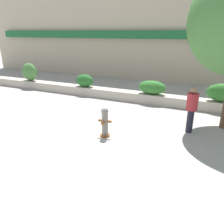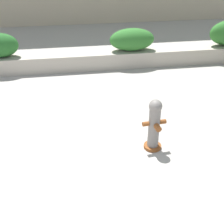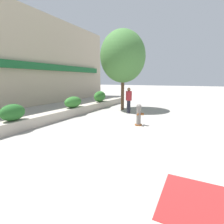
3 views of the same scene
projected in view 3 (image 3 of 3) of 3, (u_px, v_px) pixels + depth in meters
The scene contains 9 objects.
ground_plane at pixel (162, 140), 6.58m from camera, with size 120.00×120.00×0.00m, color #9E9991.
planter_wall_low at pixel (46, 118), 9.19m from camera, with size 18.00×0.70×0.50m, color #ADA393.
hedge_bush_1 at pixel (13, 112), 7.51m from camera, with size 1.11×0.64×0.73m, color #235B23.
hedge_bush_2 at pixel (73, 102), 11.05m from camera, with size 1.43×0.70×0.70m, color #2D6B28.
hedge_bush_3 at pixel (100, 96), 13.95m from camera, with size 1.47×0.63×0.85m, color #2D6B28.
fire_hydrant at pixel (139, 115), 8.64m from camera, with size 0.48×0.44×1.08m.
street_tree at pixel (123, 57), 12.59m from camera, with size 3.55×3.20×5.75m.
pedestrian at pixel (129, 99), 11.66m from camera, with size 0.56×0.56×1.73m.
tactile_warning_pad at pixel (205, 205), 3.20m from camera, with size 1.57×1.57×0.01m, color #B22323.
Camera 3 is at (-6.44, -1.15, 2.26)m, focal length 28.00 mm.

